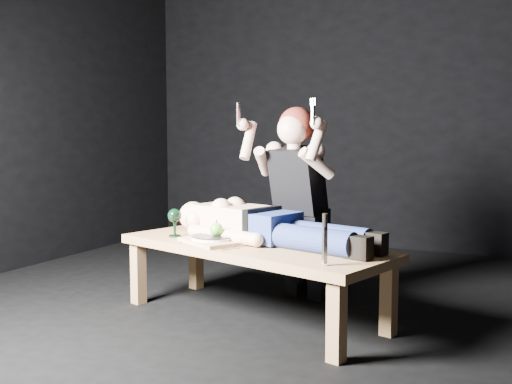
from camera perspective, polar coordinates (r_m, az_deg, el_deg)
ground at (r=3.57m, az=3.16°, el=-12.18°), size 5.00×5.00×0.00m
back_wall at (r=5.82m, az=12.59°, el=9.42°), size 5.00×0.00×5.00m
table at (r=3.52m, az=-0.35°, el=-8.60°), size 1.80×1.08×0.45m
lying_man at (r=3.50m, az=1.28°, el=-2.91°), size 1.64×0.90×0.24m
kneeling_woman at (r=3.88m, az=4.73°, el=-0.92°), size 0.86×0.92×1.30m
serving_tray at (r=3.49m, az=-4.23°, el=-4.77°), size 0.45×0.41×0.02m
plate at (r=3.49m, az=-4.24°, el=-4.44°), size 0.34×0.34×0.02m
apple at (r=3.48m, az=-3.85°, el=-3.64°), size 0.08×0.08×0.08m
goblet at (r=3.72m, az=-7.90°, el=-2.97°), size 0.11×0.11×0.18m
fork_flat at (r=3.59m, az=-6.41°, el=-4.65°), size 0.05×0.18×0.01m
knife_flat at (r=3.32m, az=-2.22°, el=-5.44°), size 0.08×0.17×0.01m
spoon_flat at (r=3.39m, az=-2.03°, el=-5.23°), size 0.11×0.16×0.01m
carving_knife at (r=2.88m, az=6.69°, el=-4.60°), size 0.04×0.04×0.26m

